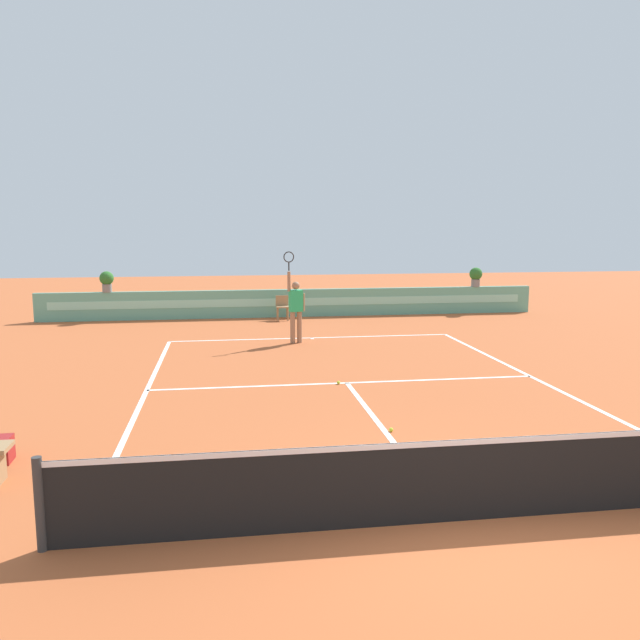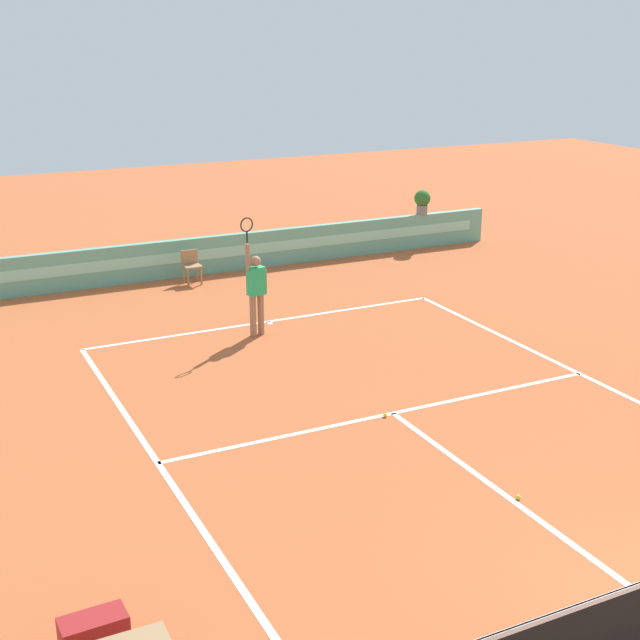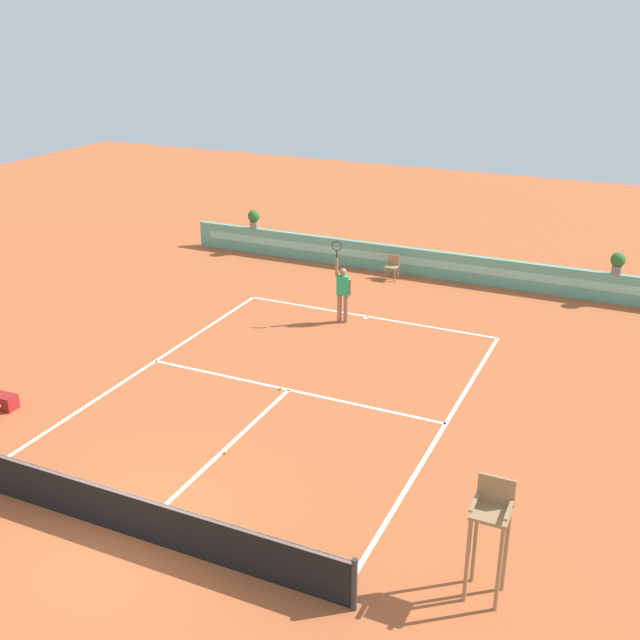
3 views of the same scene
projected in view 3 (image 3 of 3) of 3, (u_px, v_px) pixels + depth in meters
name	position (u px, v px, depth m)	size (l,w,h in m)	color
ground_plane	(282.00, 397.00, 19.07)	(60.00, 60.00, 0.00)	#B2562D
court_lines	(294.00, 385.00, 19.67)	(8.32, 11.94, 0.01)	white
net	(129.00, 513.00, 13.83)	(8.92, 0.10, 1.00)	#333333
back_wall_barrier	(413.00, 262.00, 27.62)	(18.00, 0.21, 1.00)	#60A88E
umpire_chair	(491.00, 526.00, 12.17)	(0.60, 0.60, 2.14)	#99754C
ball_kid_chair	(393.00, 266.00, 27.22)	(0.44, 0.44, 0.85)	#99754C
gear_bag	(3.00, 401.00, 18.46)	(0.70, 0.36, 0.36)	maroon
tennis_player	(343.00, 290.00, 23.23)	(0.61, 0.29, 2.58)	#9E7051
tennis_ball_near_baseline	(281.00, 388.00, 19.41)	(0.07, 0.07, 0.07)	#CCE033
tennis_ball_mid_court	(225.00, 452.00, 16.62)	(0.07, 0.07, 0.07)	#CCE033
potted_plant_far_left	(254.00, 218.00, 29.80)	(0.48, 0.48, 0.72)	gray
potted_plant_far_right	(618.00, 262.00, 24.62)	(0.48, 0.48, 0.72)	gray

